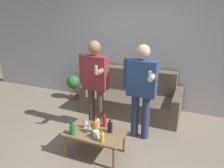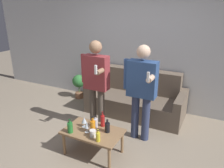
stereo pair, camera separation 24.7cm
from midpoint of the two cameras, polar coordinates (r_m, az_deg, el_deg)
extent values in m
plane|color=gray|center=(3.51, -2.74, -17.22)|extent=(16.00, 16.00, 0.00)
cube|color=silver|center=(4.69, 9.02, 10.17)|extent=(8.00, 0.06, 2.70)
cube|color=#6B5B4C|center=(4.44, 7.05, -5.98)|extent=(1.66, 0.62, 0.39)
cube|color=#6B5B4C|center=(4.72, 8.95, -1.28)|extent=(1.66, 0.24, 0.87)
cube|color=#6B5B4C|center=(4.84, -2.49, -2.44)|extent=(0.14, 0.86, 0.57)
cube|color=#6B5B4C|center=(4.34, 18.98, -6.34)|extent=(0.14, 0.86, 0.57)
cube|color=#8E6B47|center=(3.27, -2.81, -12.36)|extent=(0.86, 0.52, 0.03)
cylinder|color=#8E6B47|center=(3.41, -10.33, -15.14)|extent=(0.04, 0.04, 0.36)
cylinder|color=#8E6B47|center=(3.09, 1.70, -18.98)|extent=(0.04, 0.04, 0.36)
cylinder|color=#8E6B47|center=(3.70, -6.35, -11.90)|extent=(0.04, 0.04, 0.36)
cylinder|color=#8E6B47|center=(3.40, 4.82, -14.92)|extent=(0.04, 0.04, 0.36)
cylinder|color=silver|center=(3.32, -2.11, -10.18)|extent=(0.07, 0.07, 0.13)
cylinder|color=silver|center=(3.28, -2.13, -8.78)|extent=(0.03, 0.03, 0.05)
cylinder|color=black|center=(3.27, -2.13, -8.48)|extent=(0.03, 0.03, 0.01)
cylinder|color=black|center=(3.20, 1.03, -11.35)|extent=(0.08, 0.08, 0.14)
cylinder|color=black|center=(3.14, 1.04, -9.79)|extent=(0.03, 0.03, 0.06)
cylinder|color=black|center=(3.13, 1.04, -9.44)|extent=(0.03, 0.03, 0.01)
cylinder|color=#B21E1E|center=(3.33, -0.32, -9.66)|extent=(0.06, 0.06, 0.17)
cylinder|color=#B21E1E|center=(3.28, -0.33, -7.85)|extent=(0.02, 0.02, 0.07)
cylinder|color=black|center=(3.26, -0.33, -7.42)|extent=(0.03, 0.03, 0.01)
cylinder|color=orange|center=(3.17, -2.77, -11.19)|extent=(0.07, 0.07, 0.19)
cylinder|color=orange|center=(3.11, -2.81, -9.14)|extent=(0.03, 0.03, 0.07)
cylinder|color=black|center=(3.09, -2.82, -8.65)|extent=(0.03, 0.03, 0.01)
cylinder|color=#23752D|center=(3.22, -8.71, -11.25)|extent=(0.08, 0.08, 0.15)
cylinder|color=#23752D|center=(3.17, -8.81, -9.61)|extent=(0.03, 0.03, 0.06)
cylinder|color=black|center=(3.16, -8.83, -9.23)|extent=(0.03, 0.03, 0.01)
cylinder|color=yellow|center=(3.01, -1.25, -13.72)|extent=(0.06, 0.06, 0.13)
cylinder|color=yellow|center=(2.96, -1.26, -12.28)|extent=(0.02, 0.02, 0.05)
cylinder|color=black|center=(2.95, -1.26, -11.97)|extent=(0.03, 0.03, 0.01)
cylinder|color=silver|center=(3.37, -5.09, -11.04)|extent=(0.08, 0.08, 0.01)
cylinder|color=silver|center=(3.35, -5.11, -10.53)|extent=(0.01, 0.01, 0.06)
cone|color=silver|center=(3.31, -5.15, -9.39)|extent=(0.08, 0.08, 0.09)
cylinder|color=silver|center=(3.24, -4.30, -12.43)|extent=(0.07, 0.07, 0.01)
cylinder|color=silver|center=(3.22, -4.31, -11.87)|extent=(0.01, 0.01, 0.07)
cone|color=silver|center=(3.17, -4.35, -10.59)|extent=(0.07, 0.07, 0.10)
cylinder|color=white|center=(3.11, -2.72, -12.82)|extent=(0.09, 0.09, 0.10)
cylinder|color=brown|center=(3.93, -3.18, -6.31)|extent=(0.12, 0.12, 0.77)
cylinder|color=brown|center=(3.86, -0.97, -6.81)|extent=(0.12, 0.12, 0.77)
cube|color=#933338|center=(3.65, -2.21, 3.00)|extent=(0.43, 0.19, 0.58)
sphere|color=#9E7556|center=(3.55, -2.31, 9.63)|extent=(0.21, 0.21, 0.21)
cylinder|color=#933338|center=(3.76, -5.59, 4.11)|extent=(0.08, 0.08, 0.49)
cylinder|color=#9E7556|center=(3.43, -0.80, 3.45)|extent=(0.08, 0.27, 0.08)
cube|color=white|center=(3.28, -2.12, 3.74)|extent=(0.03, 0.03, 0.14)
cylinder|color=navy|center=(3.69, 7.99, -8.40)|extent=(0.13, 0.13, 0.76)
cylinder|color=navy|center=(3.65, 10.73, -8.94)|extent=(0.13, 0.13, 0.76)
cube|color=#2D4C84|center=(3.40, 9.97, 1.27)|extent=(0.46, 0.20, 0.57)
sphere|color=beige|center=(3.30, 10.40, 8.26)|extent=(0.21, 0.21, 0.21)
cylinder|color=#2D4C84|center=(3.47, 5.77, 2.59)|extent=(0.08, 0.08, 0.49)
cylinder|color=beige|center=(3.21, 12.45, 1.57)|extent=(0.08, 0.27, 0.08)
cube|color=white|center=(3.04, 11.74, 1.78)|extent=(0.03, 0.03, 0.14)
cylinder|color=#936042|center=(5.35, -7.19, -2.86)|extent=(0.20, 0.20, 0.14)
cylinder|color=#476B38|center=(5.29, -7.26, -1.26)|extent=(0.02, 0.02, 0.18)
sphere|color=#337A38|center=(5.22, -7.35, 0.76)|extent=(0.30, 0.30, 0.30)
camera|label=1|loc=(0.12, -87.94, 0.74)|focal=35.00mm
camera|label=2|loc=(0.12, 92.06, -0.74)|focal=35.00mm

